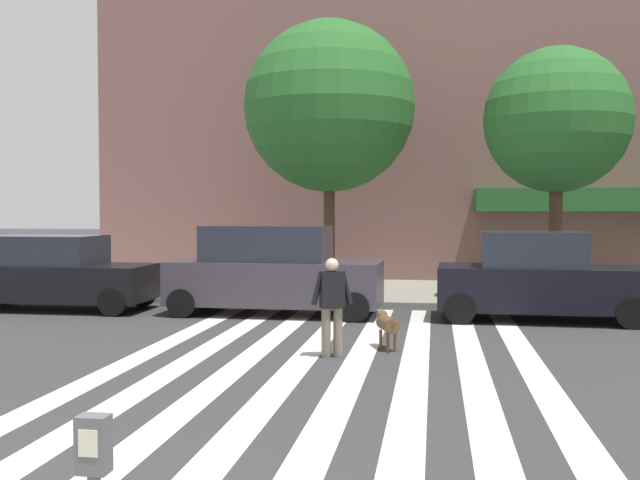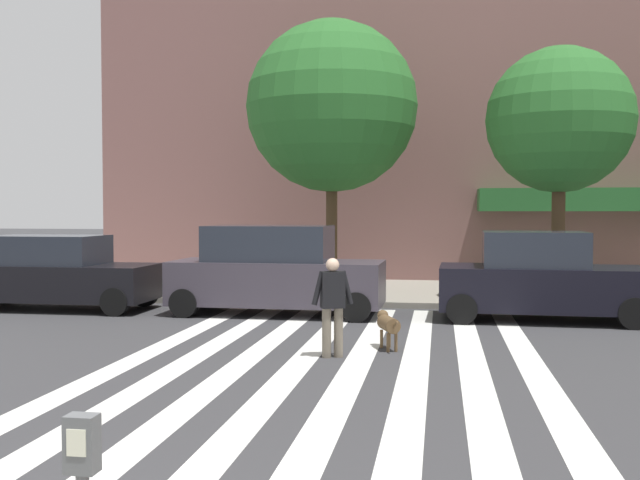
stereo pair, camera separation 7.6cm
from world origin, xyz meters
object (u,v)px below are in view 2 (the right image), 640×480
object	(u,v)px
parked_car_behind_first	(275,272)
pedestrian_dog_walker	(333,301)
parked_car_near_curb	(53,273)
street_tree_middle	(560,121)
parked_car_third_in_line	(540,279)
dog_on_leash	(388,324)
street_tree_nearest	(332,107)

from	to	relation	value
parked_car_behind_first	pedestrian_dog_walker	world-z (taller)	parked_car_behind_first
parked_car_near_curb	parked_car_behind_first	bearing A→B (deg)	0.01
street_tree_middle	parked_car_third_in_line	bearing A→B (deg)	-107.41
parked_car_behind_first	pedestrian_dog_walker	bearing A→B (deg)	-66.69
parked_car_third_in_line	pedestrian_dog_walker	bearing A→B (deg)	-129.48
parked_car_third_in_line	pedestrian_dog_walker	size ratio (longest dim) A/B	2.72
pedestrian_dog_walker	dog_on_leash	bearing A→B (deg)	45.27
dog_on_leash	street_tree_nearest	bearing A→B (deg)	105.64
pedestrian_dog_walker	dog_on_leash	world-z (taller)	pedestrian_dog_walker
parked_car_third_in_line	street_tree_middle	world-z (taller)	street_tree_middle
parked_car_near_curb	street_tree_middle	bearing A→B (deg)	10.83
street_tree_nearest	pedestrian_dog_walker	bearing A→B (deg)	-81.54
street_tree_middle	pedestrian_dog_walker	distance (m)	9.25
street_tree_middle	pedestrian_dog_walker	bearing A→B (deg)	-123.23
parked_car_behind_first	street_tree_middle	size ratio (longest dim) A/B	0.78
parked_car_third_in_line	street_tree_middle	distance (m)	4.46
parked_car_third_in_line	dog_on_leash	world-z (taller)	parked_car_third_in_line
parked_car_near_curb	dog_on_leash	bearing A→B (deg)	-24.68
parked_car_behind_first	parked_car_third_in_line	world-z (taller)	parked_car_behind_first
parked_car_behind_first	dog_on_leash	distance (m)	4.88
street_tree_middle	dog_on_leash	size ratio (longest dim) A/B	6.71
street_tree_middle	dog_on_leash	xyz separation A→B (m)	(-3.80, -6.23, -4.20)
street_tree_nearest	dog_on_leash	distance (m)	9.12
parked_car_behind_first	street_tree_middle	bearing A→B (deg)	19.31
street_tree_nearest	dog_on_leash	xyz separation A→B (m)	(2.08, -7.44, -4.84)
pedestrian_dog_walker	parked_car_near_curb	bearing A→B (deg)	148.07
parked_car_near_curb	parked_car_third_in_line	xyz separation A→B (m)	(11.52, 0.00, 0.04)
parked_car_behind_first	pedestrian_dog_walker	xyz separation A→B (m)	(2.04, -4.74, -0.07)
street_tree_nearest	street_tree_middle	size ratio (longest dim) A/B	1.19
parked_car_third_in_line	pedestrian_dog_walker	world-z (taller)	parked_car_third_in_line
parked_car_behind_first	parked_car_third_in_line	xyz separation A→B (m)	(5.95, 0.00, -0.08)
parked_car_third_in_line	street_tree_middle	bearing A→B (deg)	72.59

